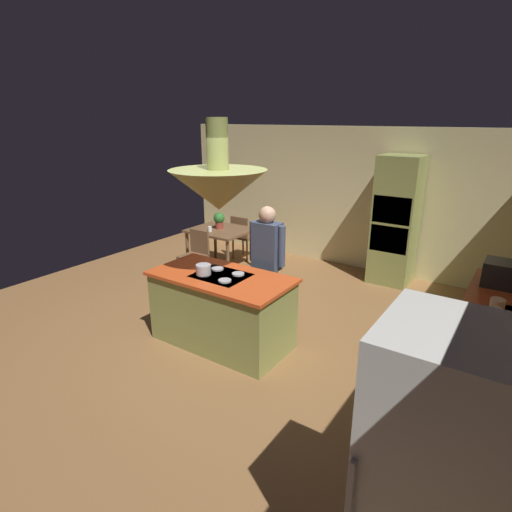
{
  "coord_description": "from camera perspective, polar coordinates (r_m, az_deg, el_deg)",
  "views": [
    {
      "loc": [
        2.96,
        -3.82,
        2.71
      ],
      "look_at": [
        0.1,
        0.4,
        1.0
      ],
      "focal_mm": 29.26,
      "sensor_mm": 36.0,
      "label": 1
    }
  ],
  "objects": [
    {
      "name": "potted_plant_on_table",
      "position": [
        7.63,
        -5.06,
        4.98
      ],
      "size": [
        0.2,
        0.2,
        0.3
      ],
      "color": "#99382D",
      "rests_on": "dining_table"
    },
    {
      "name": "canister_flour",
      "position": [
        4.18,
        29.57,
        -8.0
      ],
      "size": [
        0.14,
        0.14,
        0.22
      ],
      "primitive_type": "cylinder",
      "color": "#E0B78C",
      "rests_on": "counter_run_right"
    },
    {
      "name": "chair_facing_island",
      "position": [
        7.21,
        -8.2,
        0.54
      ],
      "size": [
        0.4,
        0.4,
        0.87
      ],
      "color": "brown",
      "rests_on": "ground"
    },
    {
      "name": "microwave_on_counter",
      "position": [
        5.4,
        31.03,
        -2.19
      ],
      "size": [
        0.46,
        0.36,
        0.28
      ],
      "primitive_type": "cube",
      "color": "#232326",
      "rests_on": "counter_run_right"
    },
    {
      "name": "refrigerator",
      "position": [
        2.65,
        23.47,
        -26.68
      ],
      "size": [
        0.72,
        0.74,
        1.79
      ],
      "color": "silver",
      "rests_on": "ground"
    },
    {
      "name": "wall_back",
      "position": [
        7.98,
        11.9,
        7.8
      ],
      "size": [
        6.8,
        0.1,
        2.55
      ],
      "primitive_type": "cube",
      "color": "beige",
      "rests_on": "ground"
    },
    {
      "name": "canister_sugar",
      "position": [
        4.36,
        29.77,
        -7.29
      ],
      "size": [
        0.11,
        0.11,
        0.18
      ],
      "primitive_type": "cylinder",
      "color": "silver",
      "rests_on": "counter_run_right"
    },
    {
      "name": "cup_on_table",
      "position": [
        7.49,
        -6.33,
        3.7
      ],
      "size": [
        0.07,
        0.07,
        0.09
      ],
      "primitive_type": "cylinder",
      "color": "white",
      "rests_on": "dining_table"
    },
    {
      "name": "chair_by_back_wall",
      "position": [
        8.22,
        -1.85,
        2.98
      ],
      "size": [
        0.4,
        0.4,
        0.87
      ],
      "rotation": [
        0.0,
        0.0,
        3.14
      ],
      "color": "brown",
      "rests_on": "ground"
    },
    {
      "name": "ground",
      "position": [
        5.54,
        -3.24,
        -10.77
      ],
      "size": [
        8.16,
        8.16,
        0.0
      ],
      "primitive_type": "plane",
      "color": "olive"
    },
    {
      "name": "oven_tower",
      "position": [
        7.3,
        18.53,
        4.56
      ],
      "size": [
        0.66,
        0.62,
        2.13
      ],
      "color": "#8C934C",
      "rests_on": "ground"
    },
    {
      "name": "kitchen_island",
      "position": [
        5.19,
        -4.67,
        -7.25
      ],
      "size": [
        1.72,
        0.9,
        0.92
      ],
      "color": "#8C934C",
      "rests_on": "ground"
    },
    {
      "name": "canister_tea",
      "position": [
        4.52,
        30.02,
        -6.29
      ],
      "size": [
        0.13,
        0.13,
        0.2
      ],
      "primitive_type": "cylinder",
      "color": "#E0B78C",
      "rests_on": "counter_run_right"
    },
    {
      "name": "dining_table",
      "position": [
        7.66,
        -4.85,
        2.96
      ],
      "size": [
        1.05,
        0.92,
        0.76
      ],
      "color": "brown",
      "rests_on": "ground"
    },
    {
      "name": "person_at_island",
      "position": [
        5.44,
        1.5,
        -0.43
      ],
      "size": [
        0.53,
        0.22,
        1.64
      ],
      "color": "tan",
      "rests_on": "ground"
    },
    {
      "name": "counter_run_right",
      "position": [
        4.96,
        29.29,
        -11.03
      ],
      "size": [
        0.73,
        2.42,
        0.9
      ],
      "color": "#8C934C",
      "rests_on": "ground"
    },
    {
      "name": "cooking_pot_on_cooktop",
      "position": [
        4.99,
        -7.2,
        -1.84
      ],
      "size": [
        0.18,
        0.18,
        0.12
      ],
      "primitive_type": "cylinder",
      "color": "#B2B2B7",
      "rests_on": "kitchen_island"
    },
    {
      "name": "range_hood",
      "position": [
        4.74,
        -5.15,
        9.32
      ],
      "size": [
        1.1,
        1.1,
        1.0
      ],
      "color": "#8C934C"
    },
    {
      "name": "pendant_light_over_table",
      "position": [
        7.43,
        -5.11,
        11.92
      ],
      "size": [
        0.32,
        0.32,
        0.82
      ],
      "color": "#E0B266"
    }
  ]
}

